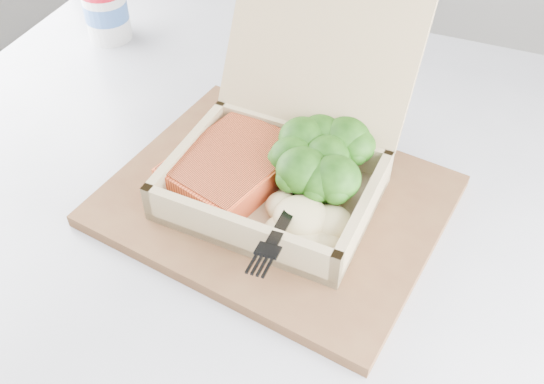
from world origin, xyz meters
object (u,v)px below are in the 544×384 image
Objects in this scene: paper_cup at (106,11)px; cafe_table at (238,306)px; serving_tray at (275,200)px; takeout_container at (288,144)px.

cafe_table is at bearing -26.79° from paper_cup.
serving_tray is at bearing -21.39° from paper_cup.
takeout_container is at bearing 100.20° from serving_tray.
serving_tray is 0.43m from paper_cup.
takeout_container is 0.41m from paper_cup.
takeout_container is at bearing 58.33° from cafe_table.
takeout_container is (0.04, 0.06, 0.26)m from cafe_table.
serving_tray is at bearing -88.34° from takeout_container.
paper_cup is at bearing 158.61° from serving_tray.
paper_cup is at bearing 154.16° from takeout_container.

